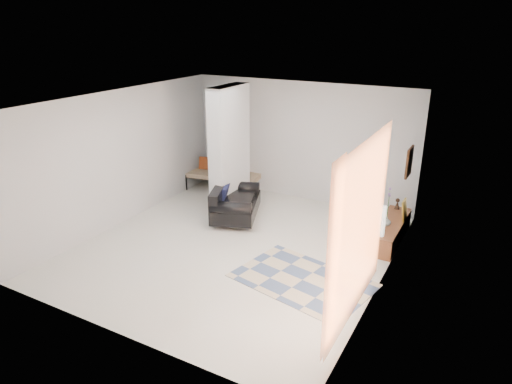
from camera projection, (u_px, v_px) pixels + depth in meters
The scene contains 17 objects.
floor at pixel (236, 247), 8.77m from camera, with size 6.00×6.00×0.00m, color silver.
ceiling at pixel (233, 101), 7.77m from camera, with size 6.00×6.00×0.00m, color white.
wall_back at pixel (301, 142), 10.73m from camera, with size 6.00×6.00×0.00m, color silver.
wall_front at pixel (113, 246), 5.81m from camera, with size 6.00×6.00×0.00m, color silver.
wall_left at pixel (122, 158), 9.50m from camera, with size 6.00×6.00×0.00m, color silver.
wall_right at pixel (387, 206), 7.04m from camera, with size 6.00×6.00×0.00m, color silver.
partition_column at pixel (230, 150), 10.07m from camera, with size 0.35×1.20×2.80m, color silver.
hallway_door at pixel (225, 147), 11.77m from camera, with size 0.85×0.06×2.04m, color white.
curtain at pixel (361, 230), 6.11m from camera, with size 2.55×2.55×0.00m, color orange.
wall_art at pixel (409, 162), 8.36m from camera, with size 0.04×0.45×0.55m, color #3E2111.
media_console at pixel (390, 231), 8.96m from camera, with size 0.45×1.75×0.80m.
loveseat at pixel (233, 202), 9.95m from camera, with size 1.37×1.73×0.76m.
daybed at pixel (224, 174), 11.63m from camera, with size 1.92×1.06×0.77m.
area_rug at pixel (302, 280), 7.64m from camera, with size 2.20×1.46×0.01m, color #C0B193.
cylinder_lamp at pixel (383, 221), 8.22m from camera, with size 0.11×0.11×0.58m, color white.
bronze_figurine at pixel (397, 204), 9.46m from camera, with size 0.12×0.12×0.23m, color black, non-canonical shape.
vase at pixel (386, 221), 8.71m from camera, with size 0.17×0.17×0.18m, color silver.
Camera 1 is at (4.08, -6.68, 4.10)m, focal length 32.00 mm.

